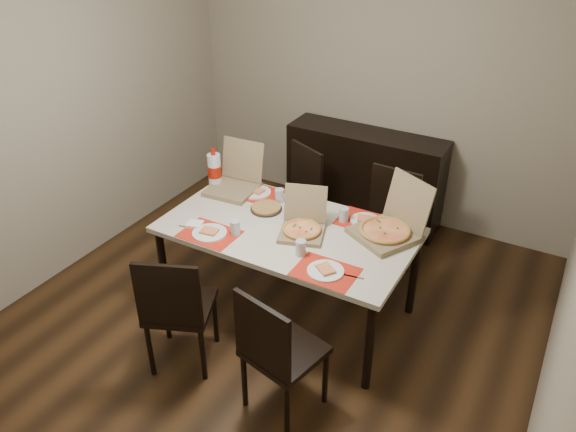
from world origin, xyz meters
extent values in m
cube|color=#3B2512|center=(0.00, 0.00, -0.01)|extent=(3.80, 4.00, 0.02)
cube|color=gray|center=(0.00, 2.01, 1.30)|extent=(3.80, 0.02, 2.60)
cube|color=gray|center=(-1.91, 0.00, 1.30)|extent=(0.02, 4.00, 2.60)
cube|color=black|center=(0.00, 1.78, 0.45)|extent=(1.50, 0.40, 0.90)
cube|color=beige|center=(0.06, 0.18, 0.73)|extent=(1.80, 1.00, 0.04)
cylinder|color=black|center=(-0.78, -0.26, 0.35)|extent=(0.06, 0.06, 0.71)
cylinder|color=black|center=(0.90, -0.26, 0.35)|extent=(0.06, 0.06, 0.71)
cylinder|color=black|center=(-0.78, 0.62, 0.35)|extent=(0.06, 0.06, 0.71)
cylinder|color=black|center=(0.90, 0.62, 0.35)|extent=(0.06, 0.06, 0.71)
cube|color=black|center=(-0.32, -0.63, 0.45)|extent=(0.55, 0.55, 0.04)
cube|color=black|center=(-0.24, -0.81, 0.70)|extent=(0.40, 0.19, 0.46)
cylinder|color=black|center=(-0.41, -0.87, 0.21)|extent=(0.04, 0.04, 0.43)
cylinder|color=black|center=(-0.08, -0.73, 0.21)|extent=(0.04, 0.04, 0.43)
cylinder|color=black|center=(-0.55, -0.53, 0.21)|extent=(0.04, 0.04, 0.43)
cylinder|color=black|center=(-0.22, -0.39, 0.21)|extent=(0.04, 0.04, 0.43)
cube|color=black|center=(0.50, -0.64, 0.45)|extent=(0.50, 0.50, 0.04)
cube|color=black|center=(0.45, -0.83, 0.70)|extent=(0.42, 0.12, 0.46)
cylinder|color=black|center=(0.28, -0.78, 0.21)|extent=(0.04, 0.04, 0.43)
cylinder|color=black|center=(0.63, -0.86, 0.21)|extent=(0.04, 0.04, 0.43)
cylinder|color=black|center=(0.36, -0.43, 0.21)|extent=(0.04, 0.04, 0.43)
cylinder|color=black|center=(0.71, -0.51, 0.21)|extent=(0.04, 0.04, 0.43)
cube|color=black|center=(-0.39, 0.98, 0.45)|extent=(0.56, 0.56, 0.04)
cube|color=black|center=(-0.31, 1.16, 0.70)|extent=(0.39, 0.20, 0.46)
cylinder|color=black|center=(-0.15, 1.07, 0.21)|extent=(0.04, 0.04, 0.43)
cylinder|color=black|center=(-0.48, 1.22, 0.21)|extent=(0.04, 0.04, 0.43)
cylinder|color=black|center=(-0.30, 0.75, 0.21)|extent=(0.04, 0.04, 0.43)
cylinder|color=black|center=(-0.62, 0.90, 0.21)|extent=(0.04, 0.04, 0.43)
cube|color=black|center=(0.51, 0.93, 0.45)|extent=(0.44, 0.44, 0.04)
cube|color=black|center=(0.52, 1.12, 0.70)|extent=(0.42, 0.05, 0.46)
cylinder|color=black|center=(0.70, 1.11, 0.21)|extent=(0.04, 0.04, 0.43)
cylinder|color=black|center=(0.34, 1.12, 0.21)|extent=(0.04, 0.04, 0.43)
cylinder|color=black|center=(0.69, 0.75, 0.21)|extent=(0.04, 0.04, 0.43)
cylinder|color=black|center=(0.33, 0.76, 0.21)|extent=(0.04, 0.04, 0.43)
cube|color=red|center=(-0.39, -0.17, 0.75)|extent=(0.40, 0.30, 0.00)
cylinder|color=white|center=(-0.39, -0.17, 0.76)|extent=(0.24, 0.24, 0.01)
cube|color=#F9D47C|center=(-0.39, -0.17, 0.78)|extent=(0.13, 0.11, 0.02)
cylinder|color=#B0B4BC|center=(-0.22, -0.08, 0.81)|extent=(0.07, 0.07, 0.11)
cube|color=#B2B2B7|center=(-0.55, -0.17, 0.75)|extent=(0.20, 0.04, 0.00)
cube|color=white|center=(-0.55, -0.13, 0.76)|extent=(0.13, 0.13, 0.02)
cube|color=red|center=(0.53, -0.17, 0.75)|extent=(0.40, 0.30, 0.00)
cylinder|color=white|center=(0.53, -0.17, 0.76)|extent=(0.24, 0.24, 0.01)
cube|color=#F9D47C|center=(0.53, -0.17, 0.78)|extent=(0.15, 0.14, 0.02)
cylinder|color=#B0B4BC|center=(0.30, -0.08, 0.81)|extent=(0.07, 0.07, 0.11)
cube|color=#B2B2B7|center=(0.67, -0.14, 0.75)|extent=(0.20, 0.04, 0.00)
cube|color=red|center=(-0.42, 0.51, 0.75)|extent=(0.40, 0.30, 0.00)
cylinder|color=white|center=(-0.42, 0.51, 0.76)|extent=(0.24, 0.24, 0.01)
cube|color=#F9D47C|center=(-0.42, 0.51, 0.78)|extent=(0.13, 0.10, 0.02)
cylinder|color=#B0B4BC|center=(-0.19, 0.48, 0.81)|extent=(0.07, 0.07, 0.11)
cube|color=#B2B2B7|center=(-0.55, 0.51, 0.75)|extent=(0.20, 0.04, 0.00)
cube|color=white|center=(-0.58, 0.55, 0.76)|extent=(0.13, 0.13, 0.02)
cube|color=red|center=(0.51, 0.53, 0.75)|extent=(0.40, 0.30, 0.00)
cylinder|color=white|center=(0.51, 0.53, 0.76)|extent=(0.22, 0.22, 0.01)
cube|color=#F9D47C|center=(0.51, 0.53, 0.78)|extent=(0.14, 0.12, 0.02)
cylinder|color=#B0B4BC|center=(0.37, 0.46, 0.81)|extent=(0.07, 0.07, 0.11)
cube|color=#B2B2B7|center=(0.65, 0.50, 0.75)|extent=(0.20, 0.04, 0.00)
cube|color=white|center=(0.13, 0.19, 0.76)|extent=(0.13, 0.14, 0.02)
cube|color=olive|center=(0.19, 0.14, 0.77)|extent=(0.39, 0.39, 0.03)
cube|color=olive|center=(0.14, 0.29, 0.92)|extent=(0.31, 0.16, 0.27)
cylinder|color=#F9D47C|center=(0.19, 0.14, 0.79)|extent=(0.33, 0.33, 0.02)
cube|color=olive|center=(0.70, 0.41, 0.77)|extent=(0.54, 0.54, 0.04)
cube|color=olive|center=(0.80, 0.58, 0.97)|extent=(0.39, 0.27, 0.36)
cylinder|color=#F9D47C|center=(0.70, 0.41, 0.80)|extent=(0.46, 0.46, 0.02)
cube|color=olive|center=(-0.61, 0.44, 0.77)|extent=(0.39, 0.39, 0.04)
cube|color=olive|center=(-0.62, 0.62, 0.95)|extent=(0.37, 0.11, 0.33)
cylinder|color=black|center=(-0.22, 0.32, 0.76)|extent=(0.24, 0.24, 0.01)
cylinder|color=#B48745|center=(-0.22, 0.32, 0.77)|extent=(0.22, 0.22, 0.02)
imported|color=white|center=(0.18, 0.32, 0.76)|extent=(0.12, 0.12, 0.03)
cylinder|color=silver|center=(-0.78, 0.46, 0.89)|extent=(0.11, 0.11, 0.28)
cylinder|color=#9B1507|center=(-0.78, 0.46, 0.88)|extent=(0.11, 0.11, 0.10)
cylinder|color=#9B1507|center=(-0.78, 0.46, 1.06)|extent=(0.04, 0.04, 0.05)
camera|label=1|loc=(1.74, -2.81, 2.89)|focal=35.00mm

